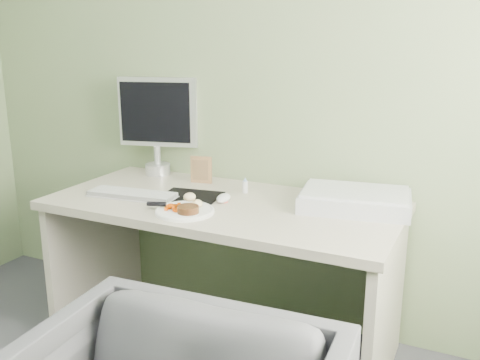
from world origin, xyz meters
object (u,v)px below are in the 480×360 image
at_px(desk, 223,239).
at_px(plate, 185,211).
at_px(scanner, 355,201).
at_px(monitor, 158,120).

xyz_separation_m(desk, plate, (-0.07, -0.21, 0.19)).
xyz_separation_m(desk, scanner, (0.57, 0.15, 0.22)).
height_order(plate, monitor, monitor).
bearing_deg(desk, monitor, 150.30).
relative_size(desk, plate, 6.33).
xyz_separation_m(desk, monitor, (-0.55, 0.31, 0.48)).
bearing_deg(monitor, plate, -61.49).
relative_size(plate, scanner, 0.54).
distance_m(plate, scanner, 0.74).
bearing_deg(desk, scanner, 15.19).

